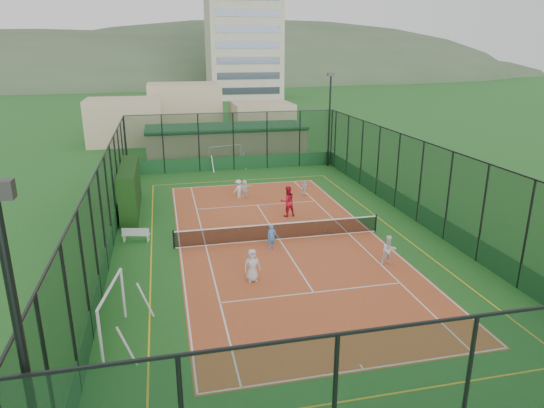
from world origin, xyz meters
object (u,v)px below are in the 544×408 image
Objects in this scene: child_far_left at (238,189)px; child_far_right at (304,188)px; floodlight_ne at (329,120)px; clubhouse at (226,142)px; white_bench at (136,234)px; apartment_tower at (243,25)px; child_near_mid at (272,237)px; child_far_back at (245,188)px; floodlight_sw at (32,404)px; child_near_left at (252,265)px; child_near_right at (389,250)px; coach at (288,201)px; futsal_goal_far at (225,157)px; futsal_goal_near at (113,314)px.

child_far_left is 1.14× the size of child_far_right.
clubhouse is (-8.60, 5.40, -2.55)m from floodlight_ne.
clubhouse is at bearing 82.53° from white_bench.
white_bench is at bearing -103.82° from apartment_tower.
child_near_mid is 9.76m from child_far_back.
child_near_left is (6.19, 11.92, -3.34)m from floodlight_sw.
floodlight_ne is 6.09× the size of child_far_left.
child_near_right is 13.87m from child_far_back.
child_far_left is at bearing 58.43° from white_bench.
floodlight_sw is at bearing 54.07° from coach.
clubhouse is 14.80m from child_far_right.
futsal_goal_far is at bearing 79.54° from white_bench.
futsal_goal_far is at bearing -125.37° from child_far_left.
child_near_left is at bearing -125.09° from child_near_mid.
futsal_goal_near is 10.26m from child_near_mid.
white_bench is 0.46× the size of futsal_goal_near.
child_far_right is (12.33, 24.31, -3.52)m from floodlight_sw.
clubhouse reaches higher than child_near_right.
apartment_tower is (12.00, 60.00, 13.43)m from clubhouse.
child_near_right is (12.27, -5.90, 0.34)m from white_bench.
child_near_mid is 1.14× the size of child_far_right.
apartment_tower is 93.49m from futsal_goal_near.
futsal_goal_far reaches higher than child_near_left.
futsal_goal_near is 13.22m from child_near_right.
white_bench is at bearing 4.04° from coach.
coach reaches higher than child_near_left.
child_far_back reaches higher than child_far_right.
child_near_right is (-4.13, -21.00, -3.36)m from floodlight_ne.
floodlight_ne is 10.73m from child_far_right.
apartment_tower is at bearing 78.69° from clubhouse.
apartment_tower reaches higher than futsal_goal_far.
futsal_goal_far is 2.08× the size of child_near_right.
floodlight_ne is 2.54× the size of futsal_goal_near.
clubhouse reaches higher than child_far_right.
futsal_goal_near is at bearing -105.16° from clubhouse.
clubhouse is at bearing 66.35° from futsal_goal_far.
child_near_right is (5.18, -3.20, 0.07)m from child_near_mid.
child_far_right is at bearing -80.85° from futsal_goal_far.
child_far_back is (-4.21, 0.85, 0.04)m from child_far_right.
child_near_right is 0.76× the size of coach.
floodlight_ne is at bearing 53.38° from child_near_mid.
futsal_goal_near is at bearing -121.03° from futsal_goal_far.
clubhouse is 7.69× the size of coach.
white_bench is 17.64m from futsal_goal_far.
floodlight_sw is 4.17× the size of coach.
floodlight_ne is at bearing -155.97° from child_far_back.
futsal_goal_near is (-0.39, -9.71, 0.62)m from white_bench.
futsal_goal_far reaches higher than child_near_mid.
child_far_back is at bearing -92.04° from clubhouse.
coach is (-3.03, 8.15, 0.24)m from child_near_right.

